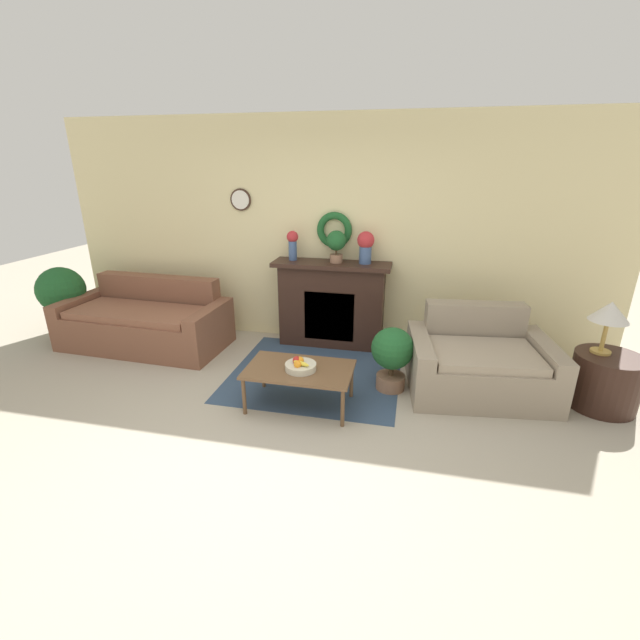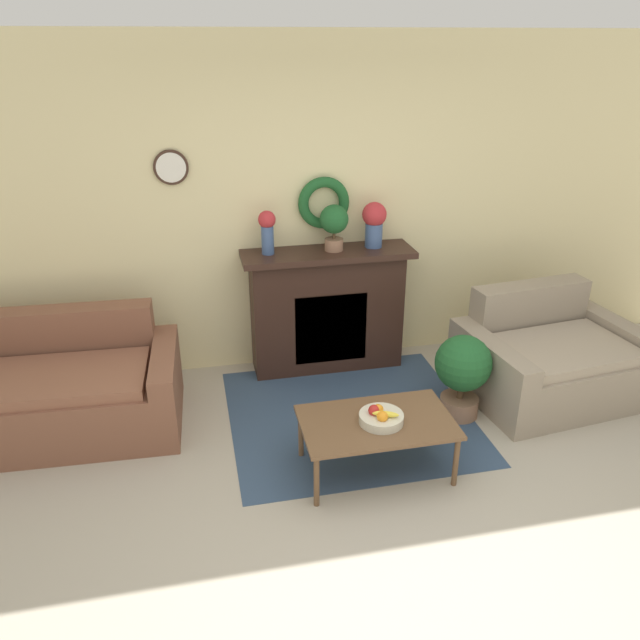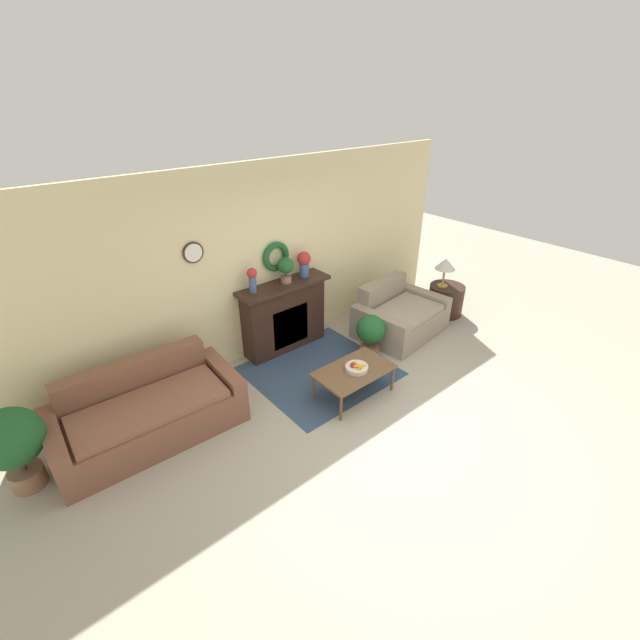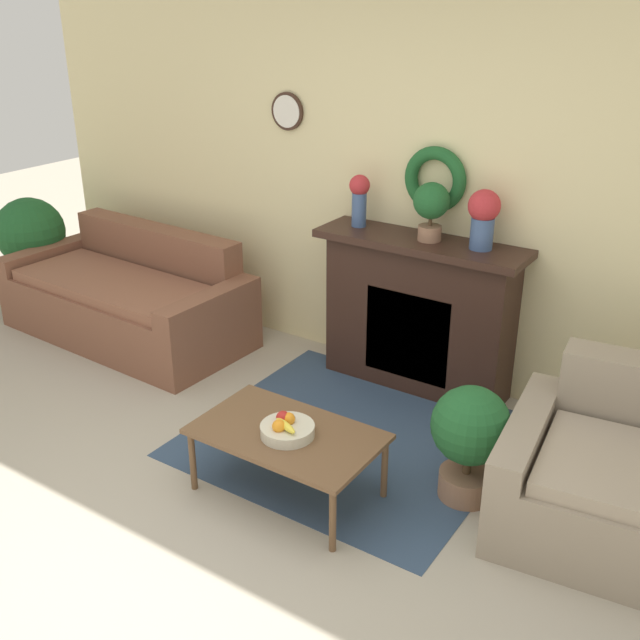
{
  "view_description": "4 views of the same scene",
  "coord_description": "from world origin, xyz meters",
  "px_view_note": "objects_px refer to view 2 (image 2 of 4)",
  "views": [
    {
      "loc": [
        1.03,
        -2.68,
        2.16
      ],
      "look_at": [
        0.13,
        1.37,
        0.63
      ],
      "focal_mm": 24.0,
      "sensor_mm": 36.0,
      "label": 1
    },
    {
      "loc": [
        -0.99,
        -2.49,
        2.63
      ],
      "look_at": [
        -0.17,
        1.32,
        0.86
      ],
      "focal_mm": 35.0,
      "sensor_mm": 36.0,
      "label": 2
    },
    {
      "loc": [
        -3.06,
        -2.34,
        3.51
      ],
      "look_at": [
        0.04,
        1.35,
        0.85
      ],
      "focal_mm": 24.0,
      "sensor_mm": 36.0,
      "label": 3
    },
    {
      "loc": [
        2.08,
        -1.97,
        2.52
      ],
      "look_at": [
        -0.01,
        1.18,
        0.85
      ],
      "focal_mm": 42.0,
      "sensor_mm": 36.0,
      "label": 4
    }
  ],
  "objects_px": {
    "vase_on_mantel_left": "(267,229)",
    "potted_plant_floor_by_loveseat": "(463,370)",
    "fruit_bowl": "(381,417)",
    "couch_left": "(38,393)",
    "potted_plant_on_mantel": "(334,223)",
    "vase_on_mantel_right": "(374,221)",
    "fireplace": "(327,309)",
    "coffee_table": "(377,425)",
    "loveseat_right": "(551,359)"
  },
  "relations": [
    {
      "from": "coffee_table",
      "to": "vase_on_mantel_left",
      "type": "distance_m",
      "value": 1.82
    },
    {
      "from": "couch_left",
      "to": "vase_on_mantel_left",
      "type": "distance_m",
      "value": 2.08
    },
    {
      "from": "coffee_table",
      "to": "vase_on_mantel_left",
      "type": "height_order",
      "value": "vase_on_mantel_left"
    },
    {
      "from": "loveseat_right",
      "to": "vase_on_mantel_right",
      "type": "xyz_separation_m",
      "value": [
        -1.26,
        0.81,
        0.98
      ]
    },
    {
      "from": "couch_left",
      "to": "potted_plant_floor_by_loveseat",
      "type": "height_order",
      "value": "couch_left"
    },
    {
      "from": "vase_on_mantel_left",
      "to": "potted_plant_floor_by_loveseat",
      "type": "distance_m",
      "value": 1.85
    },
    {
      "from": "fruit_bowl",
      "to": "potted_plant_on_mantel",
      "type": "distance_m",
      "value": 1.73
    },
    {
      "from": "fireplace",
      "to": "vase_on_mantel_left",
      "type": "bearing_deg",
      "value": 179.34
    },
    {
      "from": "coffee_table",
      "to": "loveseat_right",
      "type": "bearing_deg",
      "value": 22.59
    },
    {
      "from": "vase_on_mantel_left",
      "to": "coffee_table",
      "type": "bearing_deg",
      "value": -72.53
    },
    {
      "from": "loveseat_right",
      "to": "fruit_bowl",
      "type": "height_order",
      "value": "loveseat_right"
    },
    {
      "from": "loveseat_right",
      "to": "vase_on_mantel_right",
      "type": "height_order",
      "value": "vase_on_mantel_right"
    },
    {
      "from": "coffee_table",
      "to": "potted_plant_on_mantel",
      "type": "distance_m",
      "value": 1.75
    },
    {
      "from": "loveseat_right",
      "to": "vase_on_mantel_left",
      "type": "distance_m",
      "value": 2.48
    },
    {
      "from": "coffee_table",
      "to": "fruit_bowl",
      "type": "bearing_deg",
      "value": -57.56
    },
    {
      "from": "vase_on_mantel_right",
      "to": "coffee_table",
      "type": "bearing_deg",
      "value": -104.97
    },
    {
      "from": "couch_left",
      "to": "potted_plant_on_mantel",
      "type": "relative_size",
      "value": 5.43
    },
    {
      "from": "couch_left",
      "to": "vase_on_mantel_right",
      "type": "relative_size",
      "value": 5.45
    },
    {
      "from": "fireplace",
      "to": "vase_on_mantel_left",
      "type": "distance_m",
      "value": 0.87
    },
    {
      "from": "vase_on_mantel_left",
      "to": "vase_on_mantel_right",
      "type": "distance_m",
      "value": 0.87
    },
    {
      "from": "vase_on_mantel_left",
      "to": "vase_on_mantel_right",
      "type": "bearing_deg",
      "value": 0.0
    },
    {
      "from": "fruit_bowl",
      "to": "potted_plant_floor_by_loveseat",
      "type": "height_order",
      "value": "potted_plant_floor_by_loveseat"
    },
    {
      "from": "couch_left",
      "to": "potted_plant_on_mantel",
      "type": "xyz_separation_m",
      "value": [
        2.3,
        0.5,
        0.99
      ]
    },
    {
      "from": "vase_on_mantel_left",
      "to": "vase_on_mantel_right",
      "type": "relative_size",
      "value": 0.94
    },
    {
      "from": "couch_left",
      "to": "fruit_bowl",
      "type": "bearing_deg",
      "value": -21.84
    },
    {
      "from": "loveseat_right",
      "to": "vase_on_mantel_left",
      "type": "height_order",
      "value": "vase_on_mantel_left"
    },
    {
      "from": "potted_plant_floor_by_loveseat",
      "to": "fireplace",
      "type": "bearing_deg",
      "value": 129.15
    },
    {
      "from": "vase_on_mantel_left",
      "to": "potted_plant_on_mantel",
      "type": "bearing_deg",
      "value": -2.14
    },
    {
      "from": "vase_on_mantel_left",
      "to": "potted_plant_floor_by_loveseat",
      "type": "xyz_separation_m",
      "value": [
        1.29,
        -1.0,
        -0.87
      ]
    },
    {
      "from": "vase_on_mantel_right",
      "to": "potted_plant_on_mantel",
      "type": "xyz_separation_m",
      "value": [
        -0.34,
        -0.02,
        0.01
      ]
    },
    {
      "from": "coffee_table",
      "to": "potted_plant_floor_by_loveseat",
      "type": "height_order",
      "value": "potted_plant_floor_by_loveseat"
    },
    {
      "from": "loveseat_right",
      "to": "fruit_bowl",
      "type": "relative_size",
      "value": 5.07
    },
    {
      "from": "vase_on_mantel_right",
      "to": "fireplace",
      "type": "bearing_deg",
      "value": -179.19
    },
    {
      "from": "fireplace",
      "to": "fruit_bowl",
      "type": "height_order",
      "value": "fireplace"
    },
    {
      "from": "vase_on_mantel_right",
      "to": "couch_left",
      "type": "bearing_deg",
      "value": -168.95
    },
    {
      "from": "couch_left",
      "to": "loveseat_right",
      "type": "distance_m",
      "value": 3.92
    },
    {
      "from": "coffee_table",
      "to": "fruit_bowl",
      "type": "height_order",
      "value": "fruit_bowl"
    },
    {
      "from": "potted_plant_on_mantel",
      "to": "vase_on_mantel_left",
      "type": "bearing_deg",
      "value": 177.86
    },
    {
      "from": "fruit_bowl",
      "to": "potted_plant_on_mantel",
      "type": "xyz_separation_m",
      "value": [
        0.05,
        1.51,
        0.86
      ]
    },
    {
      "from": "fireplace",
      "to": "fruit_bowl",
      "type": "xyz_separation_m",
      "value": [
        0.01,
        -1.52,
        -0.11
      ]
    },
    {
      "from": "couch_left",
      "to": "vase_on_mantel_left",
      "type": "height_order",
      "value": "vase_on_mantel_left"
    },
    {
      "from": "loveseat_right",
      "to": "potted_plant_on_mantel",
      "type": "height_order",
      "value": "potted_plant_on_mantel"
    },
    {
      "from": "fireplace",
      "to": "potted_plant_floor_by_loveseat",
      "type": "xyz_separation_m",
      "value": [
        0.81,
        -0.99,
        -0.14
      ]
    },
    {
      "from": "fruit_bowl",
      "to": "vase_on_mantel_right",
      "type": "xyz_separation_m",
      "value": [
        0.38,
        1.53,
        0.84
      ]
    },
    {
      "from": "vase_on_mantel_right",
      "to": "potted_plant_on_mantel",
      "type": "bearing_deg",
      "value": -176.63
    },
    {
      "from": "vase_on_mantel_left",
      "to": "potted_plant_on_mantel",
      "type": "height_order",
      "value": "potted_plant_on_mantel"
    },
    {
      "from": "couch_left",
      "to": "potted_plant_on_mantel",
      "type": "distance_m",
      "value": 2.55
    },
    {
      "from": "fireplace",
      "to": "loveseat_right",
      "type": "distance_m",
      "value": 1.86
    },
    {
      "from": "fruit_bowl",
      "to": "potted_plant_floor_by_loveseat",
      "type": "xyz_separation_m",
      "value": [
        0.8,
        0.53,
        -0.04
      ]
    },
    {
      "from": "fruit_bowl",
      "to": "vase_on_mantel_left",
      "type": "xyz_separation_m",
      "value": [
        -0.49,
        1.53,
        0.83
      ]
    }
  ]
}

